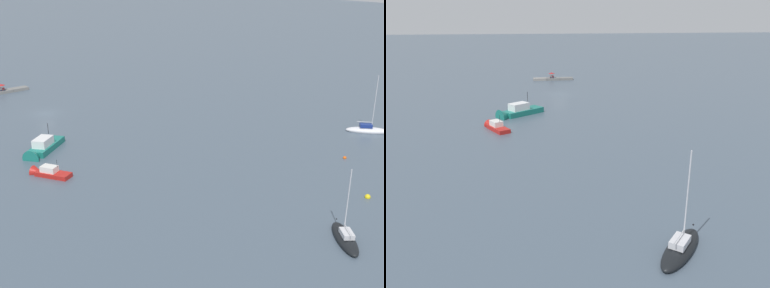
% 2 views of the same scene
% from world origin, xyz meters
% --- Properties ---
extents(ground_plane, '(500.00, 500.00, 0.00)m').
position_xyz_m(ground_plane, '(0.00, 0.00, 0.00)').
color(ground_plane, '#475666').
extents(seawall_pier, '(9.49, 1.80, 0.55)m').
position_xyz_m(seawall_pier, '(0.00, -17.97, 0.28)').
color(seawall_pier, slate).
rests_on(seawall_pier, ground_plane).
extents(person_seated_maroon_left, '(0.42, 0.63, 0.73)m').
position_xyz_m(person_seated_maroon_left, '(0.06, -17.74, 0.80)').
color(person_seated_maroon_left, '#1E2333').
rests_on(person_seated_maroon_left, seawall_pier).
extents(person_seated_grey_right, '(0.42, 0.63, 0.73)m').
position_xyz_m(person_seated_grey_right, '(0.62, -17.79, 0.80)').
color(person_seated_grey_right, '#1E2333').
rests_on(person_seated_grey_right, seawall_pier).
extents(umbrella_open_red, '(1.44, 1.44, 1.31)m').
position_xyz_m(umbrella_open_red, '(0.34, -18.01, 1.68)').
color(umbrella_open_red, black).
rests_on(umbrella_open_red, seawall_pier).
extents(sailboat_white_near, '(5.37, 6.13, 9.06)m').
position_xyz_m(sailboat_white_near, '(-32.31, 41.15, 0.32)').
color(sailboat_white_near, silver).
rests_on(sailboat_white_near, ground_plane).
extents(sailboat_black_mid, '(5.07, 5.59, 7.36)m').
position_xyz_m(sailboat_black_mid, '(-3.06, 55.63, 0.29)').
color(sailboat_black_mid, black).
rests_on(sailboat_black_mid, ground_plane).
extents(motorboat_teal_near, '(7.56, 6.59, 4.34)m').
position_xyz_m(motorboat_teal_near, '(8.25, 16.34, 0.46)').
color(motorboat_teal_near, '#197266').
rests_on(motorboat_teal_near, ground_plane).
extents(motorboat_red_mid, '(3.83, 5.27, 2.89)m').
position_xyz_m(motorboat_red_mid, '(11.05, 23.73, 0.31)').
color(motorboat_red_mid, red).
rests_on(motorboat_red_mid, ground_plane).
extents(mooring_buoy_near, '(0.46, 0.46, 0.46)m').
position_xyz_m(mooring_buoy_near, '(-20.61, 44.61, 0.08)').
color(mooring_buoy_near, '#EA5914').
rests_on(mooring_buoy_near, ground_plane).
extents(mooring_buoy_mid, '(0.63, 0.63, 0.63)m').
position_xyz_m(mooring_buoy_mid, '(-12.58, 52.50, 0.11)').
color(mooring_buoy_mid, yellow).
rests_on(mooring_buoy_mid, ground_plane).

